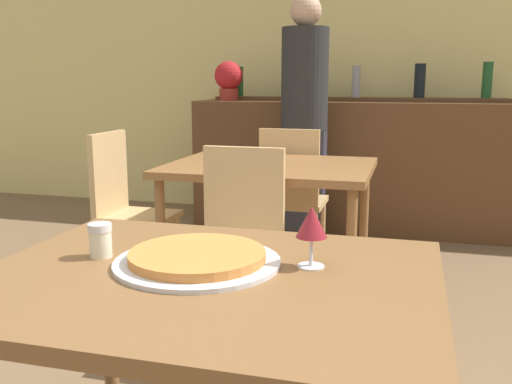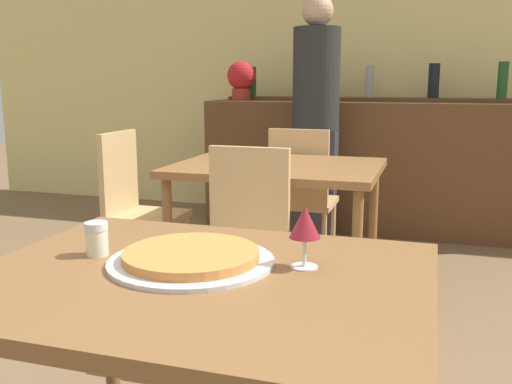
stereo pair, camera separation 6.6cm
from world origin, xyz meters
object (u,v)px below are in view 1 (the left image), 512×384
chair_far_side_back (292,190)px  wine_glass (312,224)px  cheese_shaker (100,240)px  potted_plant (229,79)px  pizza_tray (197,258)px  person_standing (304,112)px  chair_far_side_front (238,239)px  chair_far_side_left (125,201)px

chair_far_side_back → wine_glass: (0.50, -2.17, 0.35)m
cheese_shaker → potted_plant: size_ratio=0.28×
chair_far_side_back → potted_plant: size_ratio=2.82×
pizza_tray → potted_plant: size_ratio=1.32×
pizza_tray → person_standing: 2.84m
chair_far_side_front → person_standing: 1.84m
chair_far_side_back → pizza_tray: chair_far_side_back is taller
chair_far_side_front → pizza_tray: (0.21, -1.04, 0.25)m
chair_far_side_left → cheese_shaker: 1.86m
pizza_tray → potted_plant: 3.53m
pizza_tray → wine_glass: size_ratio=2.72×
chair_far_side_front → chair_far_side_left: same height
chair_far_side_left → potted_plant: size_ratio=2.82×
chair_far_side_back → person_standing: person_standing is taller
chair_far_side_front → chair_far_side_back: bearing=90.0°
chair_far_side_back → person_standing: bearing=-86.4°
chair_far_side_left → pizza_tray: 1.98m
chair_far_side_back → wine_glass: bearing=103.0°
chair_far_side_back → potted_plant: bearing=-54.9°
chair_far_side_front → cheese_shaker: 1.09m
chair_far_side_back → chair_far_side_left: same height
potted_plant → person_standing: bearing=-35.2°
chair_far_side_back → pizza_tray: 2.25m
chair_far_side_back → chair_far_side_left: size_ratio=1.00×
chair_far_side_front → wine_glass: bearing=-63.1°
chair_far_side_front → wine_glass: 1.16m
chair_far_side_front → chair_far_side_left: size_ratio=1.00×
pizza_tray → person_standing: bearing=95.1°
chair_far_side_front → cheese_shaker: bearing=-93.3°
chair_far_side_back → potted_plant: (-0.79, 1.12, 0.71)m
chair_far_side_back → cheese_shaker: (-0.06, -2.24, 0.28)m
potted_plant → chair_far_side_left: bearing=-93.0°
pizza_tray → person_standing: (-0.25, 2.82, 0.22)m
person_standing → potted_plant: bearing=144.8°
chair_far_side_front → pizza_tray: 1.09m
cheese_shaker → pizza_tray: bearing=1.8°
chair_far_side_front → chair_far_side_left: bearing=146.1°
chair_far_side_left → chair_far_side_back: bearing=-56.1°
cheese_shaker → person_standing: bearing=89.5°
person_standing → potted_plant: 0.95m
cheese_shaker → potted_plant: bearing=102.2°
chair_far_side_back → potted_plant: 1.55m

